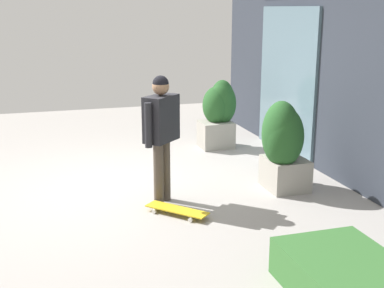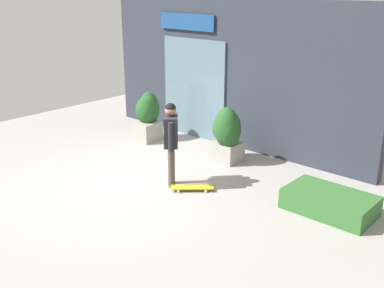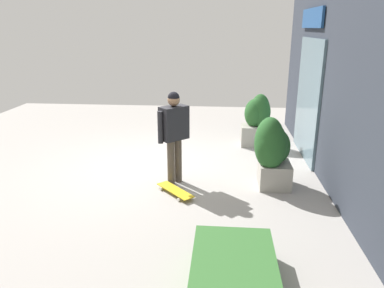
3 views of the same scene
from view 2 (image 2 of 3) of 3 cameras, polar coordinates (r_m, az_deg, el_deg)
name	(u,v)px [view 2 (image 2 of 3)]	position (r m, az deg, el deg)	size (l,w,h in m)	color
ground_plane	(131,181)	(9.43, -7.45, -4.58)	(12.00, 12.00, 0.00)	#9E9993
building_facade	(229,74)	(11.19, 4.52, 8.52)	(7.49, 0.31, 3.46)	#2D333D
skateboarder	(171,136)	(8.85, -2.60, 1.04)	(0.52, 0.53, 1.66)	#4C4238
skateboard	(192,187)	(8.94, 0.01, -5.35)	(0.74, 0.71, 0.08)	gold
planter_box_left	(148,114)	(11.70, -5.41, 3.74)	(0.59, 0.66, 1.22)	gray
planter_box_right	(227,133)	(10.16, 4.28, 1.37)	(0.80, 0.65, 1.27)	gray
hedge_ledge	(330,202)	(8.43, 16.53, -6.88)	(1.49, 0.90, 0.36)	#33662D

